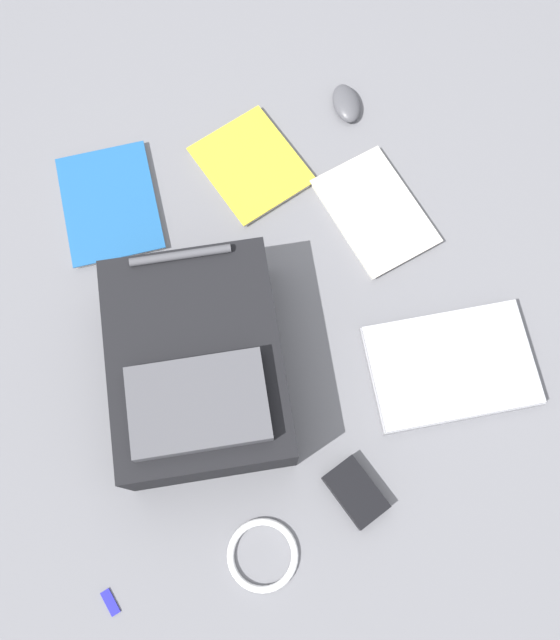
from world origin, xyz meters
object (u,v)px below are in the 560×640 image
book_comic (375,212)px  book_blue (110,204)px  computer_mouse (346,103)px  cable_coil (263,555)px  book_manual (251,166)px  backpack (198,367)px  power_brick (356,492)px  laptop (451,366)px  usb_stick (110,602)px

book_comic → book_blue: bearing=155.2°
book_comic → computer_mouse: 0.28m
cable_coil → book_comic: bearing=48.6°
book_manual → book_blue: size_ratio=0.90×
book_blue → computer_mouse: bearing=2.7°
backpack → book_manual: size_ratio=1.81×
computer_mouse → power_brick: size_ratio=0.83×
laptop → computer_mouse: bearing=84.8°
book_blue → usb_stick: 0.82m
book_comic → power_brick: (-0.29, -0.53, 0.01)m
computer_mouse → power_brick: bearing=-103.3°
book_manual → laptop: bearing=-71.0°
book_comic → power_brick: size_ratio=2.35×
backpack → power_brick: 0.39m
cable_coil → power_brick: bearing=10.1°
book_manual → usb_stick: 0.95m
book_comic → book_blue: (-0.53, 0.25, -0.00)m
book_blue → book_comic: bearing=-24.8°
laptop → power_brick: same height
book_manual → computer_mouse: bearing=13.1°
laptop → cable_coil: bearing=-158.9°
book_blue → book_manual: bearing=-5.8°
power_brick → book_manual: bearing=83.7°
laptop → cable_coil: 0.53m
cable_coil → book_blue: bearing=92.3°
backpack → laptop: bearing=-20.5°
book_blue → power_brick: 0.81m
backpack → book_blue: 0.45m
laptop → book_manual: (-0.20, 0.59, -0.01)m
laptop → book_comic: 0.38m
book_comic → usb_stick: (-0.79, -0.53, -0.01)m
computer_mouse → laptop: bearing=-85.3°
laptop → book_blue: bearing=130.3°
book_manual → backpack: bearing=-123.7°
book_comic → computer_mouse: bearing=78.9°
book_comic → cable_coil: 0.75m
laptop → computer_mouse: 0.65m
usb_stick → book_blue: bearing=71.4°
computer_mouse → usb_stick: computer_mouse is taller
book_blue → usb_stick: book_blue is taller
book_blue → usb_stick: (-0.26, -0.78, -0.00)m
laptop → computer_mouse: size_ratio=3.66×
backpack → book_manual: (0.27, 0.41, -0.08)m
power_brick → usb_stick: bearing=-179.5°
cable_coil → usb_stick: cable_coil is taller
book_manual → book_blue: (-0.32, 0.03, -0.00)m
book_blue → cable_coil: (0.03, -0.81, -0.00)m
cable_coil → usb_stick: (-0.29, 0.03, -0.00)m
cable_coil → backpack: bearing=87.1°
backpack → laptop: 0.51m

